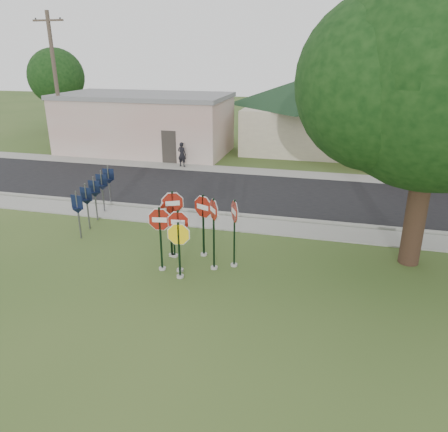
% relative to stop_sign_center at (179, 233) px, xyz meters
% --- Properties ---
extents(ground, '(120.00, 120.00, 0.00)m').
position_rel_stop_sign_center_xyz_m(ground, '(0.19, -0.85, -1.41)').
color(ground, '#314D1D').
rests_on(ground, ground).
extents(sidewalk_near, '(60.00, 1.60, 0.06)m').
position_rel_stop_sign_center_xyz_m(sidewalk_near, '(0.19, 4.65, -1.38)').
color(sidewalk_near, gray).
rests_on(sidewalk_near, ground).
extents(road, '(60.00, 7.00, 0.04)m').
position_rel_stop_sign_center_xyz_m(road, '(0.19, 9.15, -1.39)').
color(road, black).
rests_on(road, ground).
extents(sidewalk_far, '(60.00, 1.60, 0.06)m').
position_rel_stop_sign_center_xyz_m(sidewalk_far, '(0.19, 13.45, -1.38)').
color(sidewalk_far, gray).
rests_on(sidewalk_far, ground).
extents(curb, '(60.00, 0.20, 0.14)m').
position_rel_stop_sign_center_xyz_m(curb, '(0.19, 5.65, -1.34)').
color(curb, gray).
rests_on(curb, ground).
extents(stop_sign_center, '(1.00, 0.24, 2.32)m').
position_rel_stop_sign_center_xyz_m(stop_sign_center, '(0.00, 0.00, 0.00)').
color(stop_sign_center, '#A4A29A').
rests_on(stop_sign_center, ground).
extents(stop_sign_yellow, '(1.02, 0.24, 2.08)m').
position_rel_stop_sign_center_xyz_m(stop_sign_yellow, '(0.15, -0.42, -0.19)').
color(stop_sign_yellow, '#A4A29A').
rests_on(stop_sign_yellow, ground).
extents(stop_sign_left, '(1.07, 0.24, 2.40)m').
position_rel_stop_sign_center_xyz_m(stop_sign_left, '(-0.63, -0.05, 0.07)').
color(stop_sign_left, '#A4A29A').
rests_on(stop_sign_left, ground).
extents(stop_sign_right, '(0.60, 0.81, 2.67)m').
position_rel_stop_sign_center_xyz_m(stop_sign_right, '(1.09, 0.46, 0.24)').
color(stop_sign_right, '#A4A29A').
rests_on(stop_sign_right, ground).
extents(stop_sign_back_right, '(1.04, 0.47, 2.47)m').
position_rel_stop_sign_center_xyz_m(stop_sign_back_right, '(0.44, 1.38, 0.12)').
color(stop_sign_back_right, '#A4A29A').
rests_on(stop_sign_back_right, ground).
extents(stop_sign_back_left, '(0.99, 0.50, 2.63)m').
position_rel_stop_sign_center_xyz_m(stop_sign_back_left, '(-0.57, 1.01, 0.24)').
color(stop_sign_back_left, '#A4A29A').
rests_on(stop_sign_back_left, ground).
extents(stop_sign_far_right, '(0.51, 0.94, 2.57)m').
position_rel_stop_sign_center_xyz_m(stop_sign_far_right, '(1.71, 0.83, 0.19)').
color(stop_sign_far_right, '#A4A29A').
rests_on(stop_sign_far_right, ground).
extents(stop_sign_far_left, '(0.73, 0.92, 2.42)m').
position_rel_stop_sign_center_xyz_m(stop_sign_far_left, '(-0.69, 1.04, 0.09)').
color(stop_sign_far_left, '#A4A29A').
rests_on(stop_sign_far_left, ground).
extents(route_sign_row, '(1.43, 4.63, 2.00)m').
position_rel_stop_sign_center_xyz_m(route_sign_row, '(-5.21, 3.65, -0.18)').
color(route_sign_row, '#59595E').
rests_on(route_sign_row, ground).
extents(building_stucco, '(12.20, 6.20, 4.20)m').
position_rel_stop_sign_center_xyz_m(building_stucco, '(-8.81, 17.15, 0.74)').
color(building_stucco, beige).
rests_on(building_stucco, ground).
extents(building_house, '(11.60, 11.60, 6.20)m').
position_rel_stop_sign_center_xyz_m(building_house, '(2.19, 21.15, 2.24)').
color(building_house, beige).
rests_on(building_house, ground).
extents(oak_tree, '(10.96, 10.36, 10.13)m').
position_rel_stop_sign_center_xyz_m(oak_tree, '(7.69, 2.65, 5.03)').
color(oak_tree, black).
rests_on(oak_tree, ground).
extents(utility_pole_near, '(2.20, 0.26, 9.50)m').
position_rel_stop_sign_center_xyz_m(utility_pole_near, '(-13.81, 14.35, 3.56)').
color(utility_pole_near, '#45392E').
rests_on(utility_pole_near, ground).
extents(bg_tree_left, '(4.90, 4.90, 7.35)m').
position_rel_stop_sign_center_xyz_m(bg_tree_left, '(-19.81, 23.15, 3.47)').
color(bg_tree_left, black).
rests_on(bg_tree_left, ground).
extents(pedestrian, '(0.63, 0.46, 1.58)m').
position_rel_stop_sign_center_xyz_m(pedestrian, '(-4.68, 13.46, -0.56)').
color(pedestrian, black).
rests_on(pedestrian, sidewalk_far).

